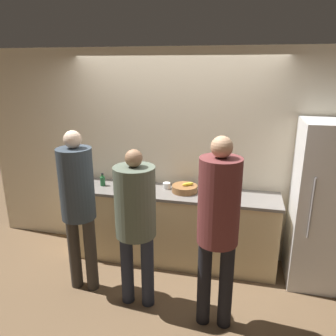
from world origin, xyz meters
The scene contains 12 objects.
ground_plane centered at (0.00, 0.00, 0.00)m, with size 14.00×14.00×0.00m, color brown.
wall_back centered at (0.00, 0.60, 1.30)m, with size 5.20×0.06×2.60m.
counter centered at (0.00, 0.33, 0.47)m, with size 2.58×0.58×0.93m.
refrigerator centered at (1.71, 0.27, 0.93)m, with size 0.65×0.65×1.86m.
person_left centered at (-0.83, -0.45, 1.07)m, with size 0.35×0.35×1.79m.
person_center centered at (-0.16, -0.56, 1.02)m, with size 0.40×0.40×1.66m.
person_right centered at (0.63, -0.68, 1.12)m, with size 0.37×0.37×1.85m.
fruit_bowl centered at (0.16, 0.33, 0.97)m, with size 0.31×0.31×0.12m.
utensil_crock centered at (-0.51, 0.46, 1.00)m, with size 0.11×0.11×0.26m.
bottle_green centered at (-0.89, 0.31, 1.00)m, with size 0.06×0.06×0.16m.
bottle_clear centered at (0.67, 0.48, 0.99)m, with size 0.06×0.06×0.16m.
cup_white centered at (-0.07, 0.38, 0.97)m, with size 0.09×0.09×0.08m.
Camera 1 is at (0.78, -3.30, 2.39)m, focal length 35.00 mm.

